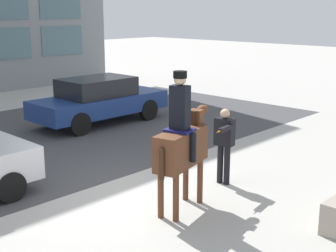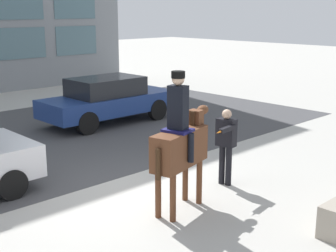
{
  "view_description": "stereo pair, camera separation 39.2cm",
  "coord_description": "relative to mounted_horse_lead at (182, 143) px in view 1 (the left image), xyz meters",
  "views": [
    {
      "loc": [
        -5.96,
        -7.01,
        3.6
      ],
      "look_at": [
        0.33,
        -0.96,
        1.43
      ],
      "focal_mm": 50.0,
      "sensor_mm": 36.0,
      "label": 1
    },
    {
      "loc": [
        -5.68,
        -7.29,
        3.6
      ],
      "look_at": [
        0.33,
        -0.96,
        1.43
      ],
      "focal_mm": 50.0,
      "sensor_mm": 36.0,
      "label": 2
    }
  ],
  "objects": [
    {
      "name": "ground_plane",
      "position": [
        -0.04,
        1.6,
        -1.29
      ],
      "size": [
        80.0,
        80.0,
        0.0
      ],
      "primitive_type": "plane",
      "color": "#B2AFA8"
    },
    {
      "name": "road_surface",
      "position": [
        -0.04,
        6.35,
        -1.28
      ],
      "size": [
        19.66,
        8.5,
        0.01
      ],
      "color": "#444447",
      "rests_on": "ground_plane"
    },
    {
      "name": "mounted_horse_lead",
      "position": [
        0.0,
        0.0,
        0.0
      ],
      "size": [
        1.71,
        0.74,
        2.59
      ],
      "rotation": [
        0.0,
        0.0,
        0.24
      ],
      "color": "#59331E",
      "rests_on": "ground_plane"
    },
    {
      "name": "pedestrian_bystander",
      "position": [
        1.6,
        0.25,
        -0.33
      ],
      "size": [
        0.82,
        0.53,
        1.63
      ],
      "rotation": [
        0.0,
        0.0,
        -2.98
      ],
      "color": "black",
      "rests_on": "ground_plane"
    },
    {
      "name": "street_car_far_lane",
      "position": [
        3.19,
        6.51,
        -0.5
      ],
      "size": [
        4.51,
        1.8,
        1.5
      ],
      "color": "navy",
      "rests_on": "ground_plane"
    }
  ]
}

